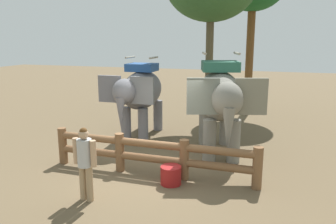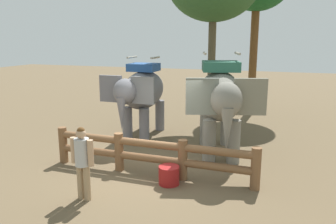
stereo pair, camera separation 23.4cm
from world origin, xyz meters
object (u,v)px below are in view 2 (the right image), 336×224
(elephant_center, at_px, (220,99))
(tourist_woman_in_black, at_px, (82,158))
(feed_bucket, at_px, (169,175))
(log_fence, at_px, (150,153))
(elephant_near_left, at_px, (142,92))

(elephant_center, relative_size, tourist_woman_in_black, 2.24)
(tourist_woman_in_black, relative_size, feed_bucket, 3.24)
(elephant_center, bearing_deg, tourist_woman_in_black, -120.45)
(log_fence, xyz_separation_m, tourist_woman_in_black, (-0.86, -1.79, 0.37))
(elephant_near_left, bearing_deg, elephant_center, -20.61)
(tourist_woman_in_black, height_order, feed_bucket, tourist_woman_in_black)
(elephant_near_left, bearing_deg, tourist_woman_in_black, -81.23)
(feed_bucket, bearing_deg, tourist_woman_in_black, -137.94)
(elephant_near_left, xyz_separation_m, feed_bucket, (2.32, -3.67, -1.40))
(feed_bucket, bearing_deg, elephant_center, 73.25)
(tourist_woman_in_black, bearing_deg, feed_bucket, 42.06)
(elephant_near_left, height_order, feed_bucket, elephant_near_left)
(log_fence, bearing_deg, elephant_near_left, 116.68)
(elephant_center, bearing_deg, log_fence, -124.21)
(elephant_near_left, xyz_separation_m, elephant_center, (3.07, -1.16, 0.13))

